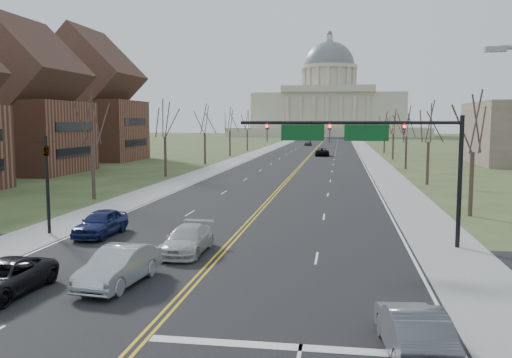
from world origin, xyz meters
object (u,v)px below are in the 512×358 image
(car_sb_inner_lead, at_px, (119,266))
(signal_mast, at_px, (365,142))
(car_far_sb, at_px, (308,143))
(car_sb_outer_lead, at_px, (3,278))
(signal_left, at_px, (47,174))
(car_sb_outer_second, at_px, (101,223))
(car_nb_outer_lead, at_px, (413,330))
(car_far_nb, at_px, (322,152))
(car_sb_inner_second, at_px, (187,240))

(car_sb_inner_lead, bearing_deg, signal_mast, 47.39)
(signal_mast, bearing_deg, car_far_sb, 94.83)
(car_sb_outer_lead, height_order, car_far_sb, car_far_sb)
(signal_left, relative_size, car_sb_outer_lead, 1.21)
(car_sb_inner_lead, xyz_separation_m, car_sb_outer_lead, (-4.01, -1.98, -0.11))
(signal_left, xyz_separation_m, car_sb_outer_second, (3.42, -0.11, -2.91))
(signal_mast, relative_size, car_nb_outer_lead, 2.63)
(car_sb_inner_lead, bearing_deg, car_far_nb, 92.25)
(signal_left, bearing_deg, car_nb_outer_lead, -36.16)
(signal_left, height_order, car_far_sb, signal_left)
(car_sb_outer_second, relative_size, car_far_sb, 1.12)
(car_sb_inner_second, xyz_separation_m, car_sb_outer_second, (-6.36, 3.39, 0.08))
(car_sb_inner_second, bearing_deg, signal_mast, 21.24)
(car_nb_outer_lead, bearing_deg, signal_left, -41.52)
(car_sb_inner_second, bearing_deg, car_far_sb, 90.97)
(car_sb_outer_second, relative_size, car_far_nb, 0.79)
(car_nb_outer_lead, distance_m, car_sb_outer_second, 21.80)
(signal_mast, relative_size, car_far_sb, 2.91)
(car_sb_inner_lead, bearing_deg, car_sb_inner_second, 83.19)
(signal_left, distance_m, car_sb_inner_lead, 12.91)
(signal_left, relative_size, car_sb_inner_second, 1.23)
(car_sb_outer_lead, height_order, car_far_nb, car_far_nb)
(car_far_sb, bearing_deg, car_sb_outer_second, -86.25)
(car_sb_outer_second, bearing_deg, car_far_sb, 89.48)
(car_sb_outer_second, distance_m, car_far_nb, 79.23)
(car_sb_outer_second, distance_m, car_far_sb, 124.08)
(signal_left, bearing_deg, signal_mast, -0.00)
(car_sb_inner_second, relative_size, car_far_nb, 0.83)
(car_sb_inner_lead, relative_size, car_far_sb, 1.17)
(car_nb_outer_lead, bearing_deg, car_sb_outer_lead, -17.13)
(car_sb_inner_lead, xyz_separation_m, car_sb_inner_second, (1.30, 5.80, -0.09))
(car_sb_inner_second, distance_m, car_far_nb, 82.02)
(car_far_nb, height_order, car_far_sb, car_far_nb)
(signal_left, distance_m, car_sb_inner_second, 10.80)
(car_nb_outer_lead, xyz_separation_m, car_sb_inner_second, (-10.03, 10.98, -0.05))
(signal_left, height_order, car_nb_outer_lead, signal_left)
(car_far_nb, bearing_deg, car_far_sb, -87.01)
(car_sb_inner_second, bearing_deg, car_sb_inner_lead, -102.23)
(signal_left, bearing_deg, car_sb_inner_lead, -47.64)
(car_nb_outer_lead, height_order, car_far_sb, car_nb_outer_lead)
(car_far_sb, bearing_deg, signal_mast, -79.08)
(signal_mast, relative_size, car_far_nb, 2.07)
(car_sb_inner_second, xyz_separation_m, car_far_nb, (4.15, 81.92, 0.11))
(signal_left, distance_m, car_sb_outer_second, 4.49)
(car_sb_outer_lead, xyz_separation_m, car_far_nb, (9.46, 89.70, 0.13))
(car_nb_outer_lead, height_order, car_sb_outer_lead, car_nb_outer_lead)
(car_sb_outer_lead, bearing_deg, car_sb_inner_lead, 28.49)
(car_far_sb, bearing_deg, car_sb_inner_second, -83.32)
(car_nb_outer_lead, xyz_separation_m, car_sb_outer_second, (-16.39, 14.36, 0.03))
(car_nb_outer_lead, xyz_separation_m, car_far_sb, (-11.34, 138.34, -0.05))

